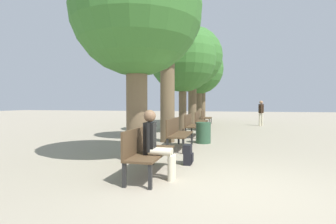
{
  "coord_description": "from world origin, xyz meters",
  "views": [
    {
      "loc": [
        0.01,
        -4.42,
        1.43
      ],
      "look_at": [
        -2.48,
        6.05,
        1.05
      ],
      "focal_mm": 28.0,
      "sensor_mm": 36.0,
      "label": 1
    }
  ],
  "objects_px": {
    "tree_row_0": "(136,12)",
    "pedestrian_near": "(261,111)",
    "person_seated": "(156,142)",
    "trash_bin": "(203,133)",
    "bench_row_4": "(205,116)",
    "bench_row_1": "(177,131)",
    "tree_row_2": "(183,59)",
    "tree_row_5": "(203,70)",
    "bench_row_2": "(192,124)",
    "bench_row_3": "(200,119)",
    "bench_row_0": "(146,148)",
    "tree_row_1": "(167,23)",
    "backpack": "(188,155)",
    "tree_row_4": "(198,69)",
    "tree_row_3": "(192,57)"
  },
  "relations": [
    {
      "from": "tree_row_0",
      "to": "pedestrian_near",
      "type": "height_order",
      "value": "tree_row_0"
    },
    {
      "from": "person_seated",
      "to": "tree_row_0",
      "type": "bearing_deg",
      "value": 122.41
    },
    {
      "from": "tree_row_0",
      "to": "trash_bin",
      "type": "height_order",
      "value": "tree_row_0"
    },
    {
      "from": "bench_row_4",
      "to": "pedestrian_near",
      "type": "xyz_separation_m",
      "value": [
        3.48,
        -0.22,
        0.37
      ]
    },
    {
      "from": "tree_row_0",
      "to": "bench_row_1",
      "type": "bearing_deg",
      "value": 72.03
    },
    {
      "from": "pedestrian_near",
      "to": "bench_row_4",
      "type": "bearing_deg",
      "value": 176.36
    },
    {
      "from": "tree_row_2",
      "to": "tree_row_5",
      "type": "height_order",
      "value": "tree_row_5"
    },
    {
      "from": "pedestrian_near",
      "to": "trash_bin",
      "type": "distance_m",
      "value": 8.35
    },
    {
      "from": "bench_row_2",
      "to": "pedestrian_near",
      "type": "distance_m",
      "value": 6.95
    },
    {
      "from": "bench_row_3",
      "to": "tree_row_5",
      "type": "xyz_separation_m",
      "value": [
        -0.63,
        7.9,
        3.64
      ]
    },
    {
      "from": "pedestrian_near",
      "to": "trash_bin",
      "type": "height_order",
      "value": "pedestrian_near"
    },
    {
      "from": "trash_bin",
      "to": "pedestrian_near",
      "type": "bearing_deg",
      "value": 70.42
    },
    {
      "from": "bench_row_2",
      "to": "bench_row_1",
      "type": "bearing_deg",
      "value": -90.0
    },
    {
      "from": "bench_row_1",
      "to": "tree_row_5",
      "type": "xyz_separation_m",
      "value": [
        -0.63,
        14.13,
        3.64
      ]
    },
    {
      "from": "bench_row_0",
      "to": "tree_row_1",
      "type": "bearing_deg",
      "value": 98.12
    },
    {
      "from": "tree_row_1",
      "to": "bench_row_0",
      "type": "bearing_deg",
      "value": -81.88
    },
    {
      "from": "bench_row_0",
      "to": "tree_row_1",
      "type": "height_order",
      "value": "tree_row_1"
    },
    {
      "from": "bench_row_2",
      "to": "backpack",
      "type": "height_order",
      "value": "bench_row_2"
    },
    {
      "from": "bench_row_4",
      "to": "tree_row_5",
      "type": "bearing_deg",
      "value": 97.47
    },
    {
      "from": "bench_row_2",
      "to": "pedestrian_near",
      "type": "height_order",
      "value": "pedestrian_near"
    },
    {
      "from": "tree_row_4",
      "to": "person_seated",
      "type": "bearing_deg",
      "value": -86.36
    },
    {
      "from": "tree_row_2",
      "to": "bench_row_2",
      "type": "bearing_deg",
      "value": -64.49
    },
    {
      "from": "tree_row_4",
      "to": "tree_row_0",
      "type": "bearing_deg",
      "value": -90.0
    },
    {
      "from": "tree_row_2",
      "to": "trash_bin",
      "type": "relative_size",
      "value": 7.04
    },
    {
      "from": "backpack",
      "to": "bench_row_1",
      "type": "bearing_deg",
      "value": 107.97
    },
    {
      "from": "bench_row_3",
      "to": "tree_row_2",
      "type": "xyz_separation_m",
      "value": [
        -0.63,
        -1.8,
        3.01
      ]
    },
    {
      "from": "tree_row_2",
      "to": "bench_row_1",
      "type": "bearing_deg",
      "value": -81.93
    },
    {
      "from": "bench_row_4",
      "to": "bench_row_3",
      "type": "bearing_deg",
      "value": -90.0
    },
    {
      "from": "tree_row_2",
      "to": "person_seated",
      "type": "xyz_separation_m",
      "value": [
        0.88,
        -7.75,
        -2.85
      ]
    },
    {
      "from": "bench_row_1",
      "to": "tree_row_3",
      "type": "relative_size",
      "value": 0.29
    },
    {
      "from": "bench_row_0",
      "to": "tree_row_3",
      "type": "xyz_separation_m",
      "value": [
        -0.63,
        10.87,
        3.64
      ]
    },
    {
      "from": "bench_row_2",
      "to": "tree_row_1",
      "type": "bearing_deg",
      "value": -109.0
    },
    {
      "from": "bench_row_4",
      "to": "tree_row_5",
      "type": "distance_m",
      "value": 6.05
    },
    {
      "from": "bench_row_2",
      "to": "tree_row_2",
      "type": "bearing_deg",
      "value": 115.51
    },
    {
      "from": "tree_row_0",
      "to": "trash_bin",
      "type": "distance_m",
      "value": 4.76
    },
    {
      "from": "tree_row_2",
      "to": "tree_row_5",
      "type": "distance_m",
      "value": 9.72
    },
    {
      "from": "tree_row_3",
      "to": "bench_row_1",
      "type": "bearing_deg",
      "value": -85.37
    },
    {
      "from": "bench_row_0",
      "to": "tree_row_2",
      "type": "relative_size",
      "value": 0.34
    },
    {
      "from": "bench_row_4",
      "to": "person_seated",
      "type": "distance_m",
      "value": 12.67
    },
    {
      "from": "bench_row_0",
      "to": "tree_row_0",
      "type": "bearing_deg",
      "value": 118.1
    },
    {
      "from": "bench_row_2",
      "to": "bench_row_4",
      "type": "distance_m",
      "value": 6.23
    },
    {
      "from": "tree_row_5",
      "to": "trash_bin",
      "type": "bearing_deg",
      "value": -84.17
    },
    {
      "from": "tree_row_1",
      "to": "pedestrian_near",
      "type": "height_order",
      "value": "tree_row_1"
    },
    {
      "from": "bench_row_2",
      "to": "tree_row_0",
      "type": "distance_m",
      "value": 5.96
    },
    {
      "from": "bench_row_3",
      "to": "bench_row_1",
      "type": "bearing_deg",
      "value": -90.0
    },
    {
      "from": "person_seated",
      "to": "trash_bin",
      "type": "xyz_separation_m",
      "value": [
        0.43,
        4.59,
        -0.32
      ]
    },
    {
      "from": "tree_row_5",
      "to": "tree_row_4",
      "type": "bearing_deg",
      "value": -90.0
    },
    {
      "from": "tree_row_3",
      "to": "pedestrian_near",
      "type": "xyz_separation_m",
      "value": [
        4.11,
        1.36,
        -3.27
      ]
    },
    {
      "from": "tree_row_2",
      "to": "trash_bin",
      "type": "height_order",
      "value": "tree_row_2"
    },
    {
      "from": "tree_row_5",
      "to": "pedestrian_near",
      "type": "relative_size",
      "value": 3.74
    }
  ]
}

